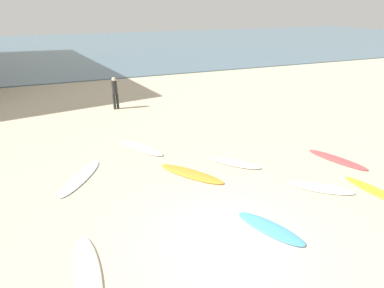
{
  "coord_description": "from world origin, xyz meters",
  "views": [
    {
      "loc": [
        -3.04,
        -5.47,
        5.39
      ],
      "look_at": [
        1.12,
        5.25,
        0.3
      ],
      "focal_mm": 30.12,
      "sensor_mm": 36.0,
      "label": 1
    }
  ],
  "objects_px": {
    "surfboard_2": "(270,228)",
    "beachgoer_near": "(115,91)",
    "surfboard_5": "(321,188)",
    "surfboard_6": "(337,159)",
    "surfboard_0": "(141,148)",
    "surfboard_3": "(87,273)",
    "surfboard_4": "(382,194)",
    "surfboard_8": "(235,163)",
    "surfboard_1": "(191,174)",
    "surfboard_7": "(80,178)"
  },
  "relations": [
    {
      "from": "surfboard_2",
      "to": "beachgoer_near",
      "type": "bearing_deg",
      "value": 74.12
    },
    {
      "from": "surfboard_5",
      "to": "beachgoer_near",
      "type": "xyz_separation_m",
      "value": [
        -4.67,
        10.71,
        0.94
      ]
    },
    {
      "from": "beachgoer_near",
      "to": "surfboard_6",
      "type": "bearing_deg",
      "value": 102.5
    },
    {
      "from": "surfboard_0",
      "to": "surfboard_3",
      "type": "distance_m",
      "value": 6.53
    },
    {
      "from": "surfboard_2",
      "to": "beachgoer_near",
      "type": "distance_m",
      "value": 12.02
    },
    {
      "from": "surfboard_3",
      "to": "surfboard_4",
      "type": "height_order",
      "value": "surfboard_3"
    },
    {
      "from": "surfboard_0",
      "to": "surfboard_6",
      "type": "xyz_separation_m",
      "value": [
        6.57,
        -3.67,
        -0.01
      ]
    },
    {
      "from": "surfboard_4",
      "to": "surfboard_8",
      "type": "bearing_deg",
      "value": 122.75
    },
    {
      "from": "surfboard_2",
      "to": "surfboard_3",
      "type": "bearing_deg",
      "value": 152.58
    },
    {
      "from": "surfboard_2",
      "to": "surfboard_5",
      "type": "bearing_deg",
      "value": -2.88
    },
    {
      "from": "surfboard_0",
      "to": "surfboard_5",
      "type": "bearing_deg",
      "value": -78.02
    },
    {
      "from": "surfboard_1",
      "to": "surfboard_7",
      "type": "height_order",
      "value": "surfboard_1"
    },
    {
      "from": "surfboard_0",
      "to": "surfboard_8",
      "type": "height_order",
      "value": "surfboard_8"
    },
    {
      "from": "surfboard_2",
      "to": "surfboard_4",
      "type": "height_order",
      "value": "surfboard_2"
    },
    {
      "from": "surfboard_6",
      "to": "beachgoer_near",
      "type": "xyz_separation_m",
      "value": [
        -6.62,
        9.33,
        0.94
      ]
    },
    {
      "from": "surfboard_3",
      "to": "surfboard_7",
      "type": "distance_m",
      "value": 4.38
    },
    {
      "from": "surfboard_2",
      "to": "surfboard_8",
      "type": "bearing_deg",
      "value": 50.29
    },
    {
      "from": "surfboard_0",
      "to": "surfboard_4",
      "type": "bearing_deg",
      "value": -75.05
    },
    {
      "from": "surfboard_1",
      "to": "surfboard_2",
      "type": "xyz_separation_m",
      "value": [
        0.87,
        -3.43,
        0.0
      ]
    },
    {
      "from": "surfboard_0",
      "to": "surfboard_3",
      "type": "relative_size",
      "value": 0.94
    },
    {
      "from": "surfboard_0",
      "to": "surfboard_1",
      "type": "xyz_separation_m",
      "value": [
        1.12,
        -2.73,
        -0.0
      ]
    },
    {
      "from": "surfboard_0",
      "to": "surfboard_3",
      "type": "xyz_separation_m",
      "value": [
        -2.54,
        -6.02,
        -0.0
      ]
    },
    {
      "from": "surfboard_4",
      "to": "surfboard_6",
      "type": "relative_size",
      "value": 1.09
    },
    {
      "from": "surfboard_2",
      "to": "surfboard_6",
      "type": "xyz_separation_m",
      "value": [
        4.58,
        2.48,
        -0.01
      ]
    },
    {
      "from": "surfboard_0",
      "to": "surfboard_4",
      "type": "distance_m",
      "value": 8.55
    },
    {
      "from": "surfboard_3",
      "to": "surfboard_5",
      "type": "distance_m",
      "value": 7.22
    },
    {
      "from": "surfboard_8",
      "to": "surfboard_4",
      "type": "bearing_deg",
      "value": -90.25
    },
    {
      "from": "surfboard_0",
      "to": "surfboard_1",
      "type": "height_order",
      "value": "surfboard_0"
    },
    {
      "from": "surfboard_6",
      "to": "surfboard_8",
      "type": "bearing_deg",
      "value": -36.78
    },
    {
      "from": "surfboard_2",
      "to": "surfboard_8",
      "type": "height_order",
      "value": "surfboard_8"
    },
    {
      "from": "surfboard_7",
      "to": "surfboard_8",
      "type": "relative_size",
      "value": 1.29
    },
    {
      "from": "surfboard_7",
      "to": "surfboard_4",
      "type": "bearing_deg",
      "value": -175.29
    },
    {
      "from": "surfboard_3",
      "to": "surfboard_6",
      "type": "bearing_deg",
      "value": -166.37
    },
    {
      "from": "surfboard_8",
      "to": "beachgoer_near",
      "type": "distance_m",
      "value": 8.77
    },
    {
      "from": "surfboard_2",
      "to": "surfboard_5",
      "type": "relative_size",
      "value": 0.98
    },
    {
      "from": "surfboard_0",
      "to": "surfboard_3",
      "type": "height_order",
      "value": "surfboard_0"
    },
    {
      "from": "surfboard_1",
      "to": "surfboard_7",
      "type": "bearing_deg",
      "value": -54.24
    },
    {
      "from": "surfboard_0",
      "to": "surfboard_2",
      "type": "bearing_deg",
      "value": -102.58
    },
    {
      "from": "surfboard_5",
      "to": "surfboard_7",
      "type": "bearing_deg",
      "value": 103.59
    },
    {
      "from": "surfboard_3",
      "to": "surfboard_7",
      "type": "height_order",
      "value": "surfboard_3"
    },
    {
      "from": "surfboard_0",
      "to": "surfboard_1",
      "type": "distance_m",
      "value": 2.95
    },
    {
      "from": "surfboard_8",
      "to": "surfboard_7",
      "type": "bearing_deg",
      "value": 127.02
    },
    {
      "from": "surfboard_5",
      "to": "surfboard_7",
      "type": "relative_size",
      "value": 0.79
    },
    {
      "from": "surfboard_6",
      "to": "surfboard_8",
      "type": "xyz_separation_m",
      "value": [
        -3.68,
        1.12,
        0.01
      ]
    },
    {
      "from": "surfboard_1",
      "to": "surfboard_8",
      "type": "relative_size",
      "value": 1.28
    },
    {
      "from": "surfboard_7",
      "to": "beachgoer_near",
      "type": "height_order",
      "value": "beachgoer_near"
    },
    {
      "from": "beachgoer_near",
      "to": "surfboard_7",
      "type": "bearing_deg",
      "value": 49.2
    },
    {
      "from": "surfboard_5",
      "to": "surfboard_6",
      "type": "bearing_deg",
      "value": -15.26
    },
    {
      "from": "surfboard_3",
      "to": "surfboard_4",
      "type": "relative_size",
      "value": 1.04
    },
    {
      "from": "surfboard_5",
      "to": "surfboard_2",
      "type": "bearing_deg",
      "value": 152.24
    }
  ]
}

